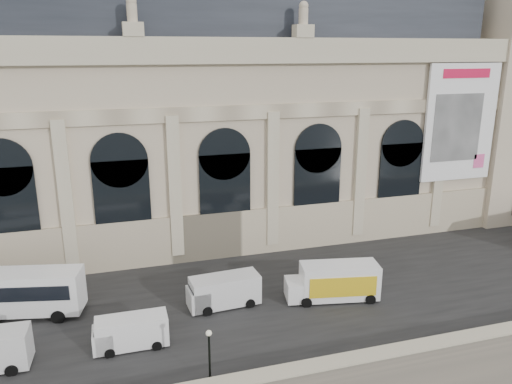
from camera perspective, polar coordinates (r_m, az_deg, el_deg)
quay at (r=66.40m, az=-2.66°, el=-5.13°), size 160.00×70.00×6.00m
street at (r=46.79m, az=3.73°, el=-10.54°), size 160.00×24.00×0.06m
parapet at (r=36.00m, az=11.61°, el=-18.68°), size 160.00×1.40×1.21m
museum at (r=57.15m, az=-7.73°, el=8.63°), size 69.00×18.70×29.10m
clock_pavilion at (r=72.25m, az=26.45°, el=11.61°), size 13.00×14.72×36.70m
van_b at (r=38.56m, az=-14.49°, el=-15.29°), size 5.33×2.26×2.36m
van_c at (r=42.69m, az=-4.06°, el=-11.30°), size 6.14×2.80×2.67m
box_truck at (r=44.19m, az=8.91°, el=-10.11°), size 8.28×4.02×3.20m
lamp_left at (r=33.81m, az=-5.34°, el=-18.27°), size 0.39×0.39×3.85m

